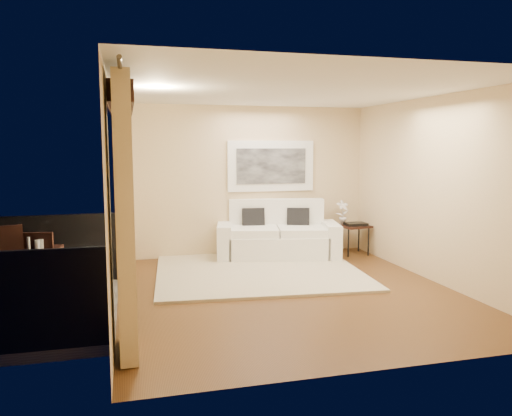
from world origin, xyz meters
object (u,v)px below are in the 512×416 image
object	(u,v)px
side_table	(354,228)
orchid	(343,212)
bistro_table	(30,256)
balcony_chair_far	(40,262)
sofa	(277,237)
ice_bucket	(13,241)
balcony_chair_near	(4,264)

from	to	relation	value
side_table	orchid	world-z (taller)	orchid
bistro_table	balcony_chair_far	size ratio (longest dim) A/B	0.79
orchid	bistro_table	size ratio (longest dim) A/B	0.61
sofa	ice_bucket	xyz separation A→B (m)	(-3.95, -1.83, 0.47)
bistro_table	ice_bucket	bearing A→B (deg)	153.17
sofa	orchid	world-z (taller)	sofa
sofa	side_table	size ratio (longest dim) A/B	3.96
balcony_chair_far	balcony_chair_near	size ratio (longest dim) A/B	0.89
bistro_table	ice_bucket	world-z (taller)	ice_bucket
sofa	bistro_table	distance (m)	4.23
sofa	balcony_chair_far	size ratio (longest dim) A/B	2.45
orchid	balcony_chair_near	xyz separation A→B (m)	(-5.28, -2.21, -0.15)
ice_bucket	side_table	bearing A→B (deg)	17.79
orchid	bistro_table	xyz separation A→B (m)	(-5.04, -2.00, -0.12)
sofa	bistro_table	size ratio (longest dim) A/B	3.09
orchid	balcony_chair_near	bearing A→B (deg)	-157.33
balcony_chair_far	orchid	bearing A→B (deg)	-150.42
side_table	balcony_chair_near	size ratio (longest dim) A/B	0.55
side_table	orchid	bearing A→B (deg)	132.50
orchid	sofa	bearing A→B (deg)	-176.64
orchid	balcony_chair_far	world-z (taller)	orchid
orchid	ice_bucket	world-z (taller)	orchid
sofa	orchid	size ratio (longest dim) A/B	5.09
balcony_chair_far	balcony_chair_near	bearing A→B (deg)	54.32
balcony_chair_far	ice_bucket	world-z (taller)	same
side_table	balcony_chair_near	xyz separation A→B (m)	(-5.44, -2.04, 0.13)
sofa	side_table	bearing A→B (deg)	8.23
orchid	side_table	bearing A→B (deg)	-47.50
balcony_chair_near	ice_bucket	distance (m)	0.38
sofa	orchid	bearing A→B (deg)	15.36
side_table	orchid	distance (m)	0.36
balcony_chair_far	balcony_chair_near	world-z (taller)	balcony_chair_near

